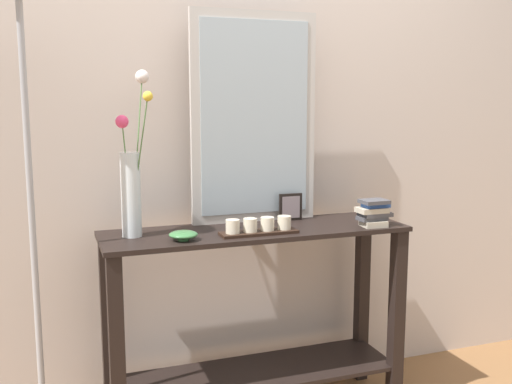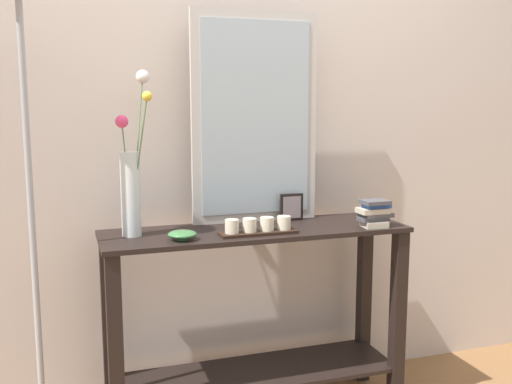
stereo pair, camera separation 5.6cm
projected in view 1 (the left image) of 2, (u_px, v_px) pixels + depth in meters
wall_back at (233, 105)px, 2.69m from camera, size 6.40×0.08×2.70m
console_table at (256, 306)px, 2.53m from camera, size 1.29×0.38×0.84m
mirror_leaning at (254, 118)px, 2.58m from camera, size 0.57×0.03×0.92m
tall_vase_left at (132, 180)px, 2.32m from camera, size 0.16×0.24×0.66m
candle_tray at (259, 227)px, 2.38m from camera, size 0.32×0.09×0.07m
picture_frame_small at (291, 207)px, 2.65m from camera, size 0.11×0.01×0.12m
decorative_bowl at (183, 235)px, 2.28m from camera, size 0.11×0.11×0.04m
book_stack at (374, 213)px, 2.52m from camera, size 0.14×0.10×0.12m
floor_lamp at (27, 137)px, 2.07m from camera, size 0.24×0.24×1.85m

